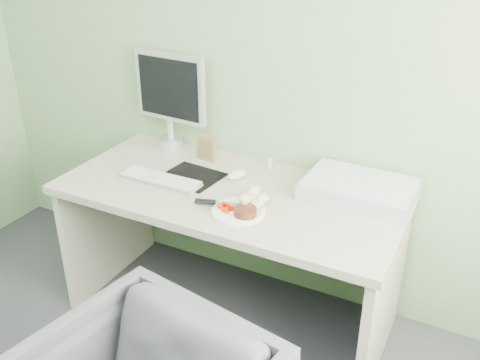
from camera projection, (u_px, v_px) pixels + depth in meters
The scene contains 14 objects.
wall_back at pixel (266, 39), 2.50m from camera, with size 3.50×3.50×0.00m, color gray.
desk at pixel (230, 223), 2.56m from camera, with size 1.60×0.75×0.73m.
plate at pixel (238, 211), 2.28m from camera, with size 0.23×0.23×0.01m, color white.
steak at pixel (245, 212), 2.24m from camera, with size 0.10×0.10×0.03m, color black.
potato_pile at pixel (252, 199), 2.30m from camera, with size 0.11×0.08×0.06m, color tan.
carrot_heap at pixel (225, 206), 2.27m from camera, with size 0.06×0.05×0.04m, color red.
steak_knife at pixel (214, 202), 2.31m from camera, with size 0.23×0.09×0.02m.
mousepad at pixel (191, 177), 2.59m from camera, with size 0.28×0.24×0.00m, color black.
keyboard at pixel (160, 179), 2.53m from camera, with size 0.40×0.12×0.02m, color white.
computer_mouse at pixel (237, 175), 2.57m from camera, with size 0.06×0.11×0.04m, color white.
photo_frame at pixel (205, 148), 2.73m from camera, with size 0.11×0.01×0.14m, color #A07A4A.
eyedrop_bottle at pixel (270, 162), 2.67m from camera, with size 0.02×0.02×0.07m.
scanner at pixel (359, 190), 2.39m from camera, with size 0.48×0.32×0.08m, color #B9BAC1.
monitor at pixel (170, 95), 2.81m from camera, with size 0.43×0.13×0.51m.
Camera 1 is at (1.04, -0.31, 1.88)m, focal length 40.00 mm.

